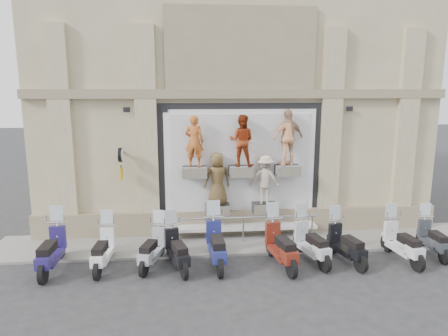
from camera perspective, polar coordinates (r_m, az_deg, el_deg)
The scene contains 16 objects.
ground at distance 11.57m, azimuth 4.14°, elevation -14.43°, with size 90.00×90.00×0.00m, color #2B2B2D.
sidewalk at distance 13.46m, azimuth 2.69°, elevation -10.44°, with size 16.00×2.20×0.08m, color gray.
building at distance 17.41m, azimuth 0.64°, elevation 14.48°, with size 14.00×8.60×12.00m, color beige, non-canonical shape.
shop_vitrine at distance 13.41m, azimuth 2.86°, elevation 0.15°, with size 5.60×0.85×4.30m.
guard_rail at distance 13.21m, azimuth 2.77°, elevation -8.88°, with size 5.06×0.10×0.93m, color #9EA0A5, non-canonical shape.
clock_sign_bracket at distance 13.13m, azimuth -14.54°, elevation 1.20°, with size 0.10×0.80×1.02m.
scooter_a at distance 12.18m, azimuth -23.52°, elevation -9.70°, with size 0.61×2.08×1.69m, color navy, non-canonical shape.
scooter_b at distance 11.87m, azimuth -16.96°, elevation -10.19°, with size 0.55×1.89×1.54m, color white, non-canonical shape.
scooter_c at distance 11.69m, azimuth -10.24°, elevation -10.29°, with size 0.54×1.84×1.50m, color #92989F, non-canonical shape.
scooter_d at distance 11.44m, azimuth -6.76°, elevation -10.54°, with size 0.56×1.91×1.55m, color black, non-canonical shape.
scooter_e at distance 11.54m, azimuth -1.11°, elevation -9.76°, with size 0.63×2.15×1.74m, color navy, non-canonical shape.
scooter_f at distance 11.61m, azimuth 8.14°, elevation -9.83°, with size 0.61×2.10×1.71m, color maroon, non-canonical shape.
scooter_g at distance 12.06m, azimuth 12.40°, elevation -9.41°, with size 0.58×1.98×1.61m, color #BBBDC3, non-canonical shape.
scooter_h at distance 12.28m, azimuth 17.11°, elevation -9.42°, with size 0.56×1.91×1.55m, color black, non-canonical shape.
scooter_i at distance 12.96m, azimuth 24.20°, elevation -8.77°, with size 0.57×1.95×1.58m, color silver, non-canonical shape.
scooter_j at distance 13.82m, azimuth 27.78°, elevation -8.10°, with size 0.53×1.81×1.47m, color #2C3036, non-canonical shape.
Camera 1 is at (-1.73, -10.29, 4.99)m, focal length 32.00 mm.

